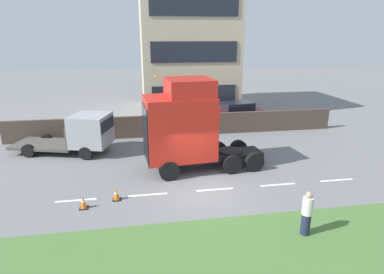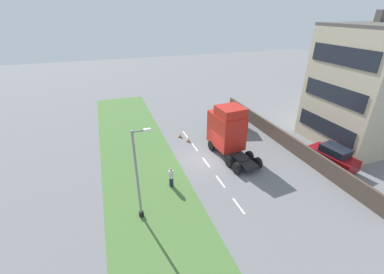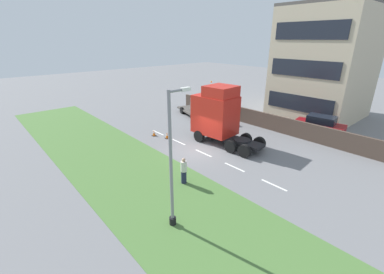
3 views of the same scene
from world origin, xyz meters
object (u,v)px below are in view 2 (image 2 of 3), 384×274
Objects in this scene: flatbed_truck at (232,116)px; traffic_cone_trailing at (188,139)px; parked_car at (333,156)px; lorry_cab at (228,130)px; lamp_post at (139,181)px; pedestrian at (171,178)px; traffic_cone_lead at (180,135)px.

traffic_cone_trailing is at bearing 35.26° from flatbed_truck.
flatbed_truck is 12.10m from parked_car.
flatbed_truck is (3.62, 5.80, -1.16)m from lorry_cab.
lorry_cab is 1.47× the size of parked_car.
lamp_post is 11.53× the size of traffic_cone_trailing.
lamp_post is at bearing -137.04° from pedestrian.
parked_car is (8.12, -5.43, -1.52)m from lorry_cab.
traffic_cone_lead is at bearing 23.50° from flatbed_truck.
traffic_cone_lead is (-3.42, 4.85, -2.20)m from lorry_cab.
lorry_cab is 9.88m from parked_car.
parked_car is 7.80× the size of traffic_cone_lead.
traffic_cone_trailing is at bearing 131.37° from parked_car.
lorry_cab is at bearing -54.82° from traffic_cone_lead.
parked_car reaches higher than pedestrian.
lamp_post is 12.07m from traffic_cone_trailing.
traffic_cone_trailing is at bearing 61.41° from pedestrian.
lorry_cab is at bearing -50.54° from traffic_cone_trailing.
pedestrian is (-6.72, -3.54, -1.63)m from lorry_cab.
pedestrian is (2.82, 2.63, -2.21)m from lamp_post.
parked_car is 2.60× the size of pedestrian.
flatbed_truck is at bearing 42.09° from pedestrian.
parked_car is at bearing -39.08° from traffic_cone_trailing.
lorry_cab is 5.04m from traffic_cone_trailing.
parked_car reaches higher than traffic_cone_trailing.
traffic_cone_lead is at bearing 60.93° from lamp_post.
traffic_cone_lead is at bearing 111.66° from traffic_cone_trailing.
lamp_post is at bearing -119.07° from traffic_cone_lead.
parked_car is 17.80m from lamp_post.
lamp_post reaches higher than traffic_cone_lead.
traffic_cone_lead and traffic_cone_trailing have the same top height.
traffic_cone_trailing is (-2.88, 3.50, -2.20)m from lorry_cab.
flatbed_truck is at bearing 53.08° from lorry_cab.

